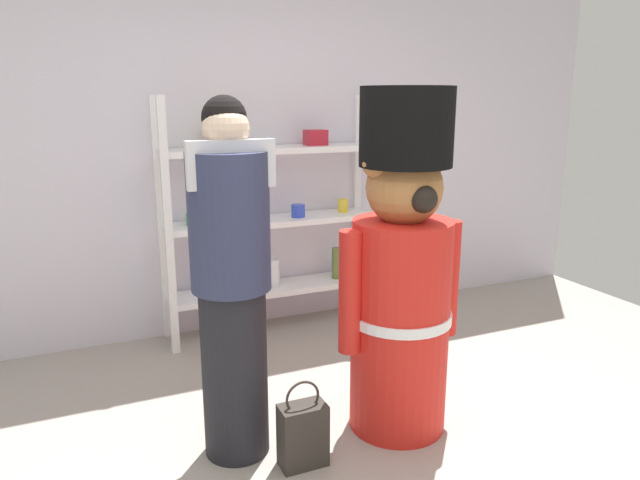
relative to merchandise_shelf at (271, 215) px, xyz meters
name	(u,v)px	position (x,y,z in m)	size (l,w,h in m)	color
back_wall	(210,147)	(-0.36, 0.22, 0.47)	(6.40, 0.12, 2.60)	silver
merchandise_shelf	(271,215)	(0.00, 0.00, 0.00)	(1.52, 0.35, 1.64)	white
teddy_bear_guard	(401,275)	(0.16, -1.47, -0.03)	(0.66, 0.50, 1.68)	red
person_shopper	(231,281)	(-0.65, -1.37, 0.01)	(0.37, 0.35, 1.64)	black
shopping_bag	(303,434)	(-0.41, -1.60, -0.68)	(0.21, 0.13, 0.42)	#332D28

